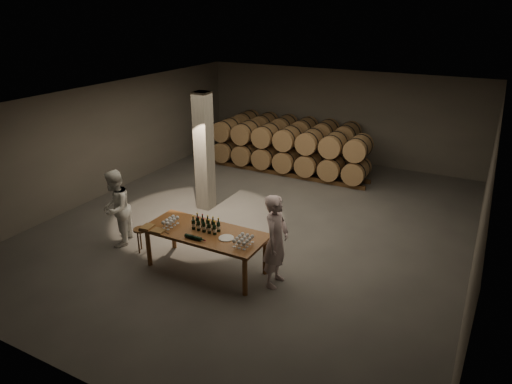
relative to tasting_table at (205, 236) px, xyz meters
The scene contains 15 objects.
room 3.34m from the tasting_table, 123.69° to the left, with size 12.00×12.00×12.00m.
tasting_table is the anchor object (origin of this frame).
barrel_stack_back 7.82m from the tasting_table, 99.94° to the left, with size 4.70×0.95×1.57m.
barrel_stack_front 6.37m from the tasting_table, 98.66° to the left, with size 5.48×0.95×1.57m.
bottle_cluster 0.22m from the tasting_table, 96.91° to the left, with size 0.60×0.23×0.31m.
lying_bottles 0.41m from the tasting_table, 91.16° to the right, with size 0.47×0.08×0.08m.
glass_cluster_left 0.82m from the tasting_table, behind, with size 0.20×0.42×0.18m.
glass_cluster_right 1.00m from the tasting_table, ahead, with size 0.30×0.41×0.16m.
plate 0.56m from the tasting_table, ahead, with size 0.31×0.31×0.02m, color silver.
notebook_near 0.97m from the tasting_table, 152.21° to the right, with size 0.27×0.22×0.03m, color olive.
notebook_corner 1.25m from the tasting_table, 161.11° to the right, with size 0.22×0.28×0.02m, color olive.
pen 0.78m from the tasting_table, 145.93° to the right, with size 0.01×0.01×0.13m, color black.
stool 1.75m from the tasting_table, behind, with size 0.34×0.34×0.57m.
person_man 1.55m from the tasting_table, ahead, with size 0.70×0.46×1.93m, color beige.
person_woman 2.45m from the tasting_table, behind, with size 0.88×0.69×1.81m, color white.
Camera 1 is at (4.86, -9.42, 5.22)m, focal length 32.00 mm.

